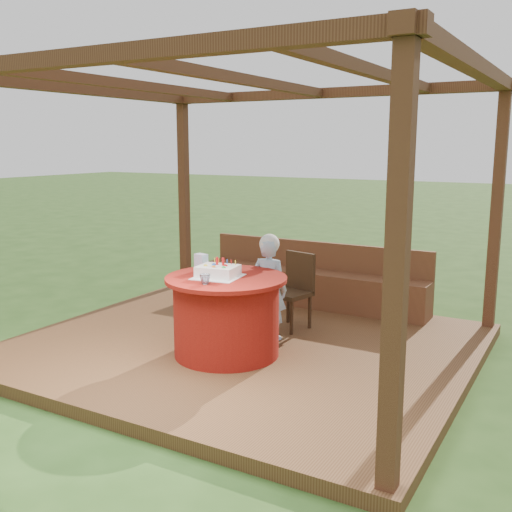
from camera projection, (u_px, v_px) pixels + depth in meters
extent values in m
plane|color=#264717|center=(244.00, 353.00, 6.30)|extent=(60.00, 60.00, 0.00)
cube|color=brown|center=(244.00, 348.00, 6.28)|extent=(4.50, 4.00, 0.12)
cube|color=brown|center=(396.00, 278.00, 3.39)|extent=(0.12, 0.12, 2.60)
cube|color=brown|center=(184.00, 196.00, 8.67)|extent=(0.12, 0.12, 2.60)
cube|color=brown|center=(496.00, 213.00, 6.60)|extent=(0.12, 0.12, 2.60)
cube|color=brown|center=(105.00, 55.00, 4.18)|extent=(4.50, 0.14, 0.12)
cube|color=brown|center=(321.00, 93.00, 7.39)|extent=(4.50, 0.14, 0.12)
cube|color=brown|center=(83.00, 89.00, 6.82)|extent=(0.14, 4.00, 0.12)
cube|color=brown|center=(473.00, 65.00, 4.74)|extent=(0.14, 4.00, 0.12)
cube|color=brown|center=(139.00, 86.00, 6.41)|extent=(0.10, 3.70, 0.10)
cube|color=brown|center=(243.00, 79.00, 5.78)|extent=(0.10, 3.70, 0.10)
cube|color=brown|center=(373.00, 72.00, 5.15)|extent=(0.10, 3.70, 0.10)
cube|color=brown|center=(312.00, 288.00, 7.68)|extent=(3.00, 0.42, 0.45)
cube|color=brown|center=(318.00, 255.00, 7.76)|extent=(3.00, 0.06, 0.35)
cylinder|color=maroon|center=(226.00, 318.00, 5.85)|extent=(1.03, 1.03, 0.75)
cylinder|color=maroon|center=(226.00, 279.00, 5.77)|extent=(1.18, 1.18, 0.04)
cube|color=#382211|center=(290.00, 294.00, 6.68)|extent=(0.48, 0.48, 0.05)
cylinder|color=#382211|center=(270.00, 311.00, 6.71)|extent=(0.04, 0.04, 0.40)
cylinder|color=#382211|center=(291.00, 317.00, 6.49)|extent=(0.04, 0.04, 0.40)
cylinder|color=#382211|center=(288.00, 306.00, 6.94)|extent=(0.04, 0.04, 0.40)
cylinder|color=#382211|center=(310.00, 311.00, 6.72)|extent=(0.04, 0.04, 0.40)
cube|color=#382211|center=(300.00, 272.00, 6.77)|extent=(0.40, 0.13, 0.45)
imported|color=#8CB5D0|center=(269.00, 289.00, 6.30)|extent=(0.41, 0.28, 1.08)
sphere|color=white|center=(269.00, 244.00, 6.21)|extent=(0.21, 0.21, 0.21)
cube|color=white|center=(218.00, 277.00, 5.75)|extent=(0.48, 0.48, 0.01)
cube|color=white|center=(218.00, 271.00, 5.74)|extent=(0.41, 0.35, 0.11)
cylinder|color=red|center=(217.00, 261.00, 5.78)|extent=(0.03, 0.03, 0.08)
cylinder|color=red|center=(223.00, 262.00, 5.74)|extent=(0.03, 0.03, 0.08)
sphere|color=yellow|center=(206.00, 265.00, 5.73)|extent=(0.04, 0.04, 0.04)
sphere|color=orange|center=(214.00, 266.00, 5.67)|extent=(0.04, 0.04, 0.04)
sphere|color=green|center=(224.00, 267.00, 5.64)|extent=(0.04, 0.04, 0.04)
sphere|color=blue|center=(214.00, 264.00, 5.78)|extent=(0.04, 0.04, 0.04)
sphere|color=red|center=(226.00, 265.00, 5.72)|extent=(0.04, 0.04, 0.04)
cube|color=#EE9AD4|center=(201.00, 263.00, 6.00)|extent=(0.14, 0.11, 0.18)
imported|color=white|center=(205.00, 279.00, 5.46)|extent=(0.12, 0.12, 0.09)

